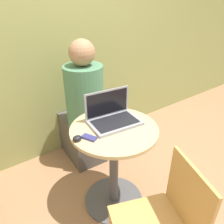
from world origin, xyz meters
TOP-DOWN VIEW (x-y plane):
  - ground_plane at (0.00, 0.00)m, footprint 12.00×12.00m
  - back_wall at (0.00, 0.97)m, footprint 7.00×0.05m
  - round_table at (0.00, 0.00)m, footprint 0.63×0.63m
  - laptop at (0.04, 0.07)m, footprint 0.39×0.28m
  - cell_phone at (-0.21, -0.01)m, footprint 0.09×0.11m
  - computer_mouse at (-0.28, 0.02)m, footprint 0.06×0.05m
  - person_seated at (0.09, 0.63)m, footprint 0.36×0.55m

SIDE VIEW (x-z plane):
  - ground_plane at x=0.00m, z-range 0.00..0.00m
  - round_table at x=0.00m, z-range 0.10..0.84m
  - person_seated at x=0.09m, z-range -0.10..1.16m
  - cell_phone at x=-0.21m, z-range 0.74..0.76m
  - computer_mouse at x=-0.28m, z-range 0.74..0.78m
  - laptop at x=0.04m, z-range 0.68..0.90m
  - back_wall at x=0.00m, z-range 0.00..2.60m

